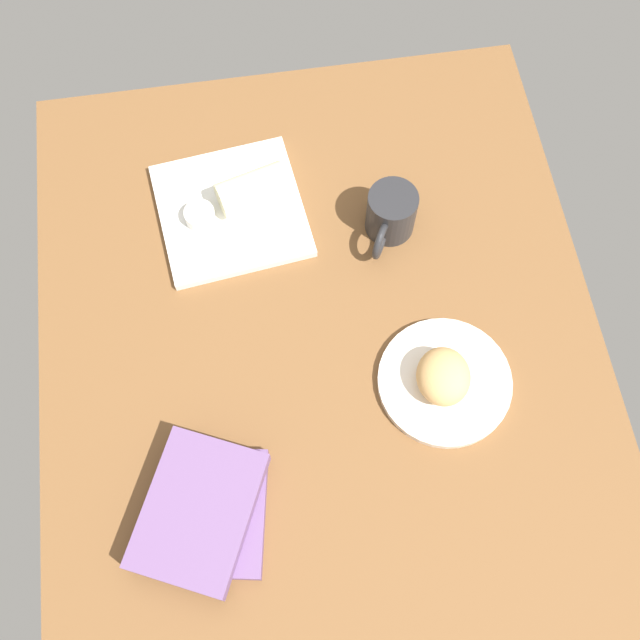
# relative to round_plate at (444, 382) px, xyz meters

# --- Properties ---
(dining_table) EXTENTS (1.10, 0.90, 0.04)m
(dining_table) POSITION_rel_round_plate_xyz_m (-0.10, -0.18, -0.03)
(dining_table) COLOR brown
(dining_table) RESTS_ON ground
(round_plate) EXTENTS (0.21, 0.21, 0.01)m
(round_plate) POSITION_rel_round_plate_xyz_m (0.00, 0.00, 0.00)
(round_plate) COLOR silver
(round_plate) RESTS_ON dining_table
(scone_pastry) EXTENTS (0.10, 0.10, 0.06)m
(scone_pastry) POSITION_rel_round_plate_xyz_m (0.00, -0.01, 0.04)
(scone_pastry) COLOR tan
(scone_pastry) RESTS_ON round_plate
(square_plate) EXTENTS (0.27, 0.27, 0.02)m
(square_plate) POSITION_rel_round_plate_xyz_m (-0.36, -0.30, 0.00)
(square_plate) COLOR white
(square_plate) RESTS_ON dining_table
(sauce_cup) EXTENTS (0.05, 0.05, 0.03)m
(sauce_cup) POSITION_rel_round_plate_xyz_m (-0.34, -0.35, 0.02)
(sauce_cup) COLOR silver
(sauce_cup) RESTS_ON square_plate
(breakfast_wrap) EXTENTS (0.09, 0.13, 0.06)m
(breakfast_wrap) POSITION_rel_round_plate_xyz_m (-0.37, -0.26, 0.04)
(breakfast_wrap) COLOR beige
(breakfast_wrap) RESTS_ON square_plate
(book_stack) EXTENTS (0.25, 0.22, 0.05)m
(book_stack) POSITION_rel_round_plate_xyz_m (0.15, -0.39, 0.02)
(book_stack) COLOR #6B4C7A
(book_stack) RESTS_ON dining_table
(coffee_mug) EXTENTS (0.12, 0.09, 0.09)m
(coffee_mug) POSITION_rel_round_plate_xyz_m (-0.29, -0.03, 0.04)
(coffee_mug) COLOR #262628
(coffee_mug) RESTS_ON dining_table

